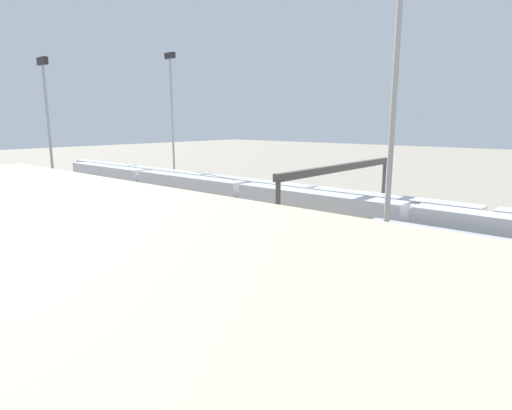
# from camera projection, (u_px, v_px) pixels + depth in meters

# --- Properties ---
(ground_plane) EXTENTS (400.00, 400.00, 0.00)m
(ground_plane) POSITION_uv_depth(u_px,v_px,m) (288.00, 227.00, 55.84)
(ground_plane) COLOR gray
(track_bed_0) EXTENTS (140.00, 2.80, 0.12)m
(track_bed_0) POSITION_uv_depth(u_px,v_px,m) (327.00, 214.00, 63.26)
(track_bed_0) COLOR #4C443D
(track_bed_0) RESTS_ON ground_plane
(track_bed_1) EXTENTS (140.00, 2.80, 0.12)m
(track_bed_1) POSITION_uv_depth(u_px,v_px,m) (309.00, 220.00, 59.54)
(track_bed_1) COLOR #3D3833
(track_bed_1) RESTS_ON ground_plane
(track_bed_2) EXTENTS (140.00, 2.80, 0.12)m
(track_bed_2) POSITION_uv_depth(u_px,v_px,m) (288.00, 226.00, 55.83)
(track_bed_2) COLOR #4C443D
(track_bed_2) RESTS_ON ground_plane
(track_bed_3) EXTENTS (140.00, 2.80, 0.12)m
(track_bed_3) POSITION_uv_depth(u_px,v_px,m) (264.00, 234.00, 52.11)
(track_bed_3) COLOR #3D3833
(track_bed_3) RESTS_ON ground_plane
(track_bed_4) EXTENTS (140.00, 2.80, 0.12)m
(track_bed_4) POSITION_uv_depth(u_px,v_px,m) (236.00, 242.00, 48.39)
(track_bed_4) COLOR #3D3833
(track_bed_4) RESTS_ON ground_plane
(train_on_track_2) EXTENTS (119.80, 3.00, 5.00)m
(train_on_track_2) POSITION_uv_depth(u_px,v_px,m) (314.00, 212.00, 52.73)
(train_on_track_2) COLOR silver
(train_on_track_2) RESTS_ON ground_plane
(train_on_track_1) EXTENTS (114.80, 3.00, 4.40)m
(train_on_track_1) POSITION_uv_depth(u_px,v_px,m) (305.00, 205.00, 59.54)
(train_on_track_1) COLOR black
(train_on_track_1) RESTS_ON ground_plane
(train_on_track_0) EXTENTS (139.00, 3.06, 4.40)m
(train_on_track_0) POSITION_uv_depth(u_px,v_px,m) (302.00, 197.00, 65.85)
(train_on_track_0) COLOR black
(train_on_track_0) RESTS_ON ground_plane
(light_mast_1) EXTENTS (2.80, 0.70, 23.97)m
(light_mast_1) POSITION_uv_depth(u_px,v_px,m) (47.00, 110.00, 69.73)
(light_mast_1) COLOR #9EA0A5
(light_mast_1) RESTS_ON ground_plane
(light_mast_2) EXTENTS (2.80, 0.70, 27.72)m
(light_mast_2) POSITION_uv_depth(u_px,v_px,m) (172.00, 103.00, 88.79)
(light_mast_2) COLOR #9EA0A5
(light_mast_2) RESTS_ON ground_plane
(light_mast_3) EXTENTS (2.80, 0.70, 25.36)m
(light_mast_3) POSITION_uv_depth(u_px,v_px,m) (395.00, 86.00, 31.75)
(light_mast_3) COLOR #9EA0A5
(light_mast_3) RESTS_ON ground_plane
(signal_gantry) EXTENTS (0.70, 25.00, 8.80)m
(signal_gantry) POSITION_uv_depth(u_px,v_px,m) (341.00, 176.00, 49.48)
(signal_gantry) COLOR #4C4742
(signal_gantry) RESTS_ON ground_plane
(maintenance_shed) EXTENTS (44.25, 17.97, 9.71)m
(maintenance_shed) POSITION_uv_depth(u_px,v_px,m) (17.00, 305.00, 20.64)
(maintenance_shed) COLOR tan
(maintenance_shed) RESTS_ON ground_plane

